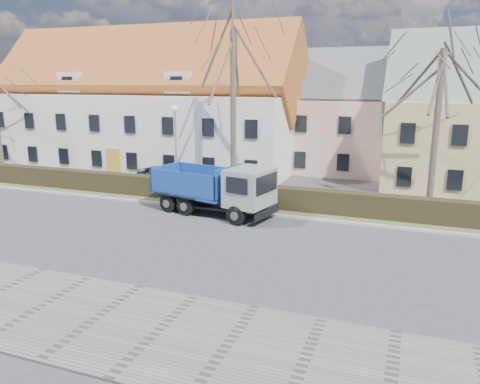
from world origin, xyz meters
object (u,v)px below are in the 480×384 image
at_px(dump_truck, 209,188).
at_px(cart_frame, 176,202).
at_px(parked_car_a, 162,175).
at_px(streetlight, 176,151).

relative_size(dump_truck, cart_frame, 11.18).
bearing_deg(cart_frame, parked_car_a, 127.48).
distance_m(dump_truck, streetlight, 5.02).
distance_m(dump_truck, cart_frame, 2.76).
relative_size(streetlight, cart_frame, 9.00).
xyz_separation_m(dump_truck, streetlight, (-3.69, 3.06, 1.49)).
xyz_separation_m(dump_truck, cart_frame, (-2.43, 0.56, -1.17)).
distance_m(streetlight, parked_car_a, 4.36).
xyz_separation_m(streetlight, cart_frame, (1.25, -2.50, -2.66)).
xyz_separation_m(cart_frame, parked_car_a, (-3.91, 5.09, 0.37)).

